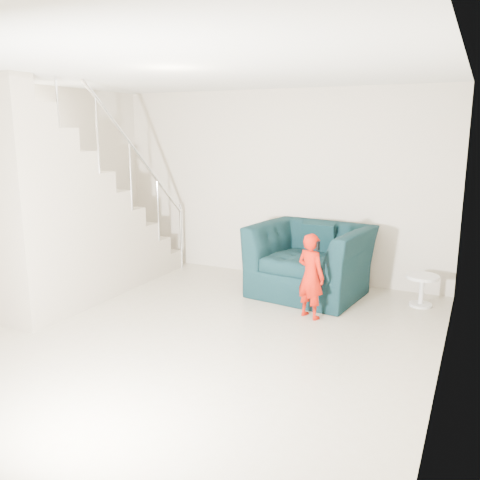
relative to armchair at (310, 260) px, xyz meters
name	(u,v)px	position (x,y,z in m)	size (l,w,h in m)	color
floor	(177,341)	(-0.75, -2.08, -0.46)	(5.50, 5.50, 0.00)	tan
ceiling	(169,67)	(-0.75, -2.08, 2.24)	(5.50, 5.50, 0.00)	silver
back_wall	(277,185)	(-0.75, 0.67, 0.89)	(5.00, 5.00, 0.00)	#C0B19C
right_wall	(448,235)	(1.75, -2.08, 0.89)	(5.50, 5.50, 0.00)	#C0B19C
armchair	(310,260)	(0.00, 0.00, 0.00)	(1.41, 1.24, 0.92)	black
toddler	(311,276)	(0.27, -0.83, 0.04)	(0.36, 0.24, 1.00)	#970405
side_table	(422,285)	(1.40, 0.14, -0.20)	(0.39, 0.39, 0.39)	silver
staircase	(63,227)	(-2.75, -1.53, 0.49)	(1.02, 3.03, 3.62)	#ADA089
cushion	(319,238)	(0.02, 0.31, 0.24)	(0.44, 0.13, 0.42)	black
throw	(265,246)	(-0.66, 0.02, 0.12)	(0.06, 0.55, 0.62)	black
phone	(318,246)	(0.36, -0.87, 0.41)	(0.02, 0.05, 0.10)	black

